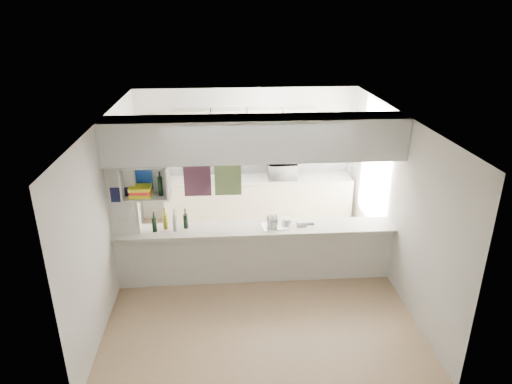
{
  "coord_description": "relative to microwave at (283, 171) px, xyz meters",
  "views": [
    {
      "loc": [
        -0.45,
        -6.11,
        4.02
      ],
      "look_at": [
        0.04,
        0.5,
        1.29
      ],
      "focal_mm": 32.0,
      "sensor_mm": 36.0,
      "label": 1
    }
  ],
  "objects": [
    {
      "name": "wall_back",
      "position": [
        -0.67,
        0.34,
        0.23
      ],
      "size": [
        4.2,
        0.0,
        4.2
      ],
      "primitive_type": "plane",
      "rotation": [
        1.57,
        0.0,
        0.0
      ],
      "color": "silver",
      "rests_on": "floor"
    },
    {
      "name": "cup",
      "position": [
        -0.41,
        -2.11,
        -0.09
      ],
      "size": [
        0.16,
        0.16,
        0.1
      ],
      "primitive_type": "imported",
      "rotation": [
        0.0,
        0.0,
        0.38
      ],
      "color": "white",
      "rests_on": "dish_rack"
    },
    {
      "name": "wall_right",
      "position": [
        1.43,
        -2.06,
        0.23
      ],
      "size": [
        0.0,
        4.8,
        4.8
      ],
      "primitive_type": "plane",
      "rotation": [
        1.57,
        0.0,
        -1.57
      ],
      "color": "silver",
      "rests_on": "floor"
    },
    {
      "name": "servery_partition",
      "position": [
        -0.84,
        -2.06,
        0.59
      ],
      "size": [
        4.2,
        0.5,
        2.6
      ],
      "color": "silver",
      "rests_on": "floor"
    },
    {
      "name": "utensil_jar",
      "position": [
        -0.98,
        0.09,
        -0.09
      ],
      "size": [
        0.09,
        0.09,
        0.13
      ],
      "primitive_type": "cylinder",
      "color": "black",
      "rests_on": "bench_top"
    },
    {
      "name": "dish_rack",
      "position": [
        -0.38,
        -2.05,
        -0.07
      ],
      "size": [
        0.43,
        0.35,
        0.21
      ],
      "rotation": [
        0.0,
        0.0,
        0.17
      ],
      "color": "silver",
      "rests_on": "breakfast_bar"
    },
    {
      "name": "microwave",
      "position": [
        0.0,
        0.0,
        0.0
      ],
      "size": [
        0.55,
        0.37,
        0.3
      ],
      "primitive_type": "imported",
      "rotation": [
        0.0,
        0.0,
        3.15
      ],
      "color": "white",
      "rests_on": "bench_top"
    },
    {
      "name": "wine_bottles",
      "position": [
        -1.94,
        -2.04,
        -0.03
      ],
      "size": [
        0.52,
        0.15,
        0.35
      ],
      "color": "black",
      "rests_on": "breakfast_bar"
    },
    {
      "name": "plastic_tubs",
      "position": [
        -0.1,
        -1.98,
        -0.12
      ],
      "size": [
        0.5,
        0.23,
        0.08
      ],
      "color": "silver",
      "rests_on": "breakfast_bar"
    },
    {
      "name": "cubby_shelf",
      "position": [
        -2.23,
        -2.13,
        0.64
      ],
      "size": [
        0.65,
        0.35,
        0.5
      ],
      "color": "white",
      "rests_on": "bulkhead"
    },
    {
      "name": "kitchen_run",
      "position": [
        -0.51,
        0.07,
        -0.25
      ],
      "size": [
        3.6,
        0.63,
        2.24
      ],
      "color": "silver",
      "rests_on": "floor"
    },
    {
      "name": "ceiling",
      "position": [
        -0.67,
        -2.06,
        1.53
      ],
      "size": [
        4.8,
        4.8,
        0.0
      ],
      "primitive_type": "plane",
      "color": "white",
      "rests_on": "wall_back"
    },
    {
      "name": "floor",
      "position": [
        -0.67,
        -2.06,
        -1.07
      ],
      "size": [
        4.8,
        4.8,
        0.0
      ],
      "primitive_type": "plane",
      "color": "tan",
      "rests_on": "ground"
    },
    {
      "name": "bowl",
      "position": [
        0.01,
        0.01,
        0.18
      ],
      "size": [
        0.27,
        0.27,
        0.07
      ],
      "primitive_type": "imported",
      "color": "#0D3696",
      "rests_on": "microwave"
    },
    {
      "name": "knife_block",
      "position": [
        -0.89,
        0.12,
        -0.05
      ],
      "size": [
        0.11,
        0.09,
        0.21
      ],
      "primitive_type": "cube",
      "rotation": [
        0.0,
        0.0,
        -0.08
      ],
      "color": "#55301D",
      "rests_on": "bench_top"
    },
    {
      "name": "wall_left",
      "position": [
        -2.77,
        -2.06,
        0.23
      ],
      "size": [
        0.0,
        4.8,
        4.8
      ],
      "primitive_type": "plane",
      "rotation": [
        1.57,
        0.0,
        1.57
      ],
      "color": "silver",
      "rests_on": "floor"
    }
  ]
}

